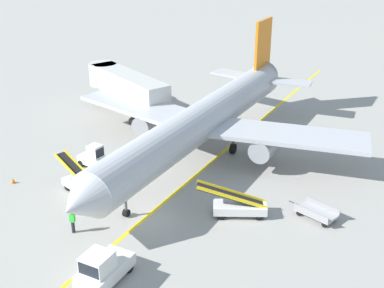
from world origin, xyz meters
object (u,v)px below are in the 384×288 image
Objects in this scene: belt_loader_forward_hold at (238,206)px; safety_cone_nose_right at (123,181)px; baggage_cart_loaded at (316,212)px; safety_cone_nose_left at (13,181)px; pushback_tug at (103,268)px; baggage_tug_near_wing at (93,157)px; airliner at (205,119)px; ground_crew_marshaller at (72,221)px; belt_loader_aft_hold at (82,184)px; jet_bridge at (123,83)px.

belt_loader_forward_hold is 10.06m from safety_cone_nose_right.
baggage_cart_loaded is 8.34× the size of safety_cone_nose_left.
pushback_tug is 15.50m from baggage_tug_near_wing.
airliner is 13.09× the size of baggage_tug_near_wing.
airliner is at bearing 35.98° from safety_cone_nose_left.
safety_cone_nose_left is at bearing 148.76° from ground_crew_marshaller.
belt_loader_forward_hold is 3.04× the size of ground_crew_marshaller.
belt_loader_aft_hold is at bearing -175.66° from baggage_cart_loaded.
pushback_tug is 0.76× the size of belt_loader_forward_hold.
ground_crew_marshaller is at bearing -157.47° from baggage_cart_loaded.
baggage_cart_loaded is 15.27m from safety_cone_nose_right.
jet_bridge is 23.30m from ground_crew_marshaller.
airliner reaches higher than belt_loader_aft_hold.
belt_loader_forward_hold is at bearing -11.78° from safety_cone_nose_right.
ground_crew_marshaller is (2.01, -5.16, 0.13)m from belt_loader_aft_hold.
airliner is at bearing 31.57° from baggage_tug_near_wing.
baggage_tug_near_wing is (-7.43, 13.60, -0.07)m from pushback_tug.
jet_bridge reaches higher than belt_loader_forward_hold.
airliner is 8.99× the size of pushback_tug.
airliner is 79.67× the size of safety_cone_nose_right.
belt_loader_forward_hold is at bearing -46.33° from jet_bridge.
airliner is 18.97m from pushback_tug.
belt_loader_forward_hold reaches higher than ground_crew_marshaller.
baggage_cart_loaded is (17.69, 1.34, -0.31)m from belt_loader_aft_hold.
ground_crew_marshaller is at bearing -93.41° from safety_cone_nose_right.
baggage_tug_near_wing is 4.48m from belt_loader_aft_hold.
ground_crew_marshaller is (5.99, -22.36, -2.63)m from jet_bridge.
jet_bridge is at bearing 111.09° from pushback_tug.
ground_crew_marshaller is at bearing -71.34° from baggage_tug_near_wing.
ground_crew_marshaller is (3.20, -9.48, -0.02)m from baggage_tug_near_wing.
baggage_tug_near_wing is at bearing -77.80° from jet_bridge.
ground_crew_marshaller is at bearing -31.24° from safety_cone_nose_left.
pushback_tug is at bearing -122.56° from belt_loader_forward_hold.
airliner reaches higher than belt_loader_forward_hold.
belt_loader_aft_hold is at bearing -74.61° from baggage_tug_near_wing.
belt_loader_aft_hold is 17.75m from baggage_cart_loaded.
airliner is 79.67× the size of safety_cone_nose_left.
belt_loader_forward_hold and belt_loader_aft_hold have the same top height.
baggage_cart_loaded is at bearing -8.95° from baggage_tug_near_wing.
jet_bridge is 2.36× the size of belt_loader_aft_hold.
baggage_tug_near_wing reaches higher than safety_cone_nose_left.
baggage_tug_near_wing reaches higher than baggage_cart_loaded.
belt_loader_aft_hold is 6.17m from safety_cone_nose_left.
jet_bridge is at bearing 82.92° from safety_cone_nose_left.
safety_cone_nose_right is at bearing -123.40° from airliner.
belt_loader_aft_hold is at bearing 111.30° from ground_crew_marshaller.
safety_cone_nose_right is at bearing 168.22° from belt_loader_forward_hold.
belt_loader_aft_hold is 11.34× the size of safety_cone_nose_right.
safety_cone_nose_left is at bearing -178.79° from belt_loader_forward_hold.
belt_loader_aft_hold reaches higher than safety_cone_nose_left.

